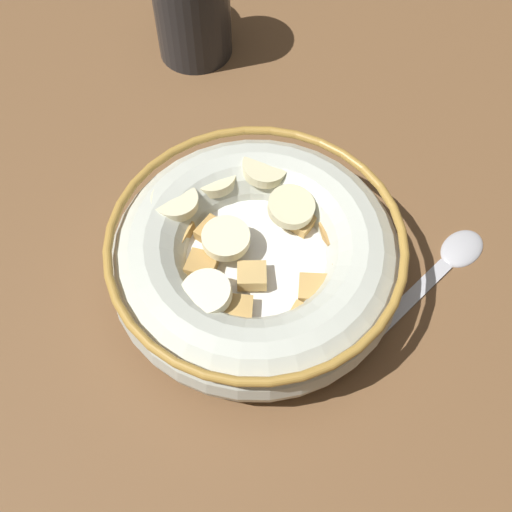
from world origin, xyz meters
TOP-DOWN VIEW (x-y plane):
  - ground_plane at (0.00, 0.00)cm, footprint 120.83×120.83cm
  - cereal_bowl at (0.03, 0.02)cm, footprint 19.44×19.44cm
  - spoon at (-2.80, -13.04)cm, footprint 8.06×13.09cm
  - coffee_mug at (24.27, -1.37)cm, footprint 9.41×6.45cm

SIDE VIEW (x-z plane):
  - ground_plane at x=0.00cm, z-range -2.00..0.00cm
  - spoon at x=-2.80cm, z-range -0.07..0.73cm
  - cereal_bowl at x=0.03cm, z-range 0.20..5.36cm
  - coffee_mug at x=24.27cm, z-range 0.00..9.16cm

